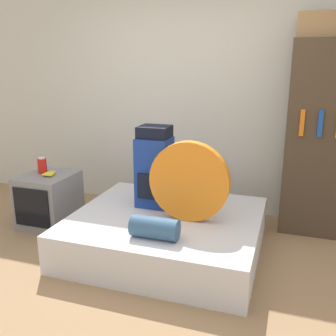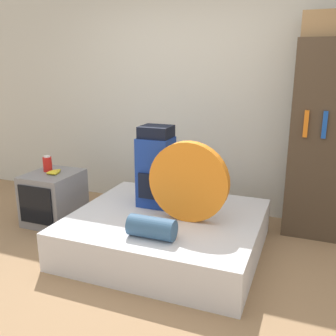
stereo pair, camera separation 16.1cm
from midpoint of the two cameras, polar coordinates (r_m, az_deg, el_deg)
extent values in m
plane|color=#997551|center=(3.14, -7.05, -17.22)|extent=(16.00, 16.00, 0.00)
cube|color=silver|center=(4.38, 2.86, 10.39)|extent=(8.00, 0.05, 2.60)
cube|color=silver|center=(3.55, -1.55, -9.76)|extent=(1.69, 1.52, 0.35)
cube|color=navy|center=(3.62, -3.35, -0.64)|extent=(0.32, 0.28, 0.67)
cube|color=black|center=(3.54, -3.37, 5.52)|extent=(0.29, 0.26, 0.11)
cube|color=black|center=(3.51, -4.27, -2.88)|extent=(0.22, 0.03, 0.24)
cylinder|color=orange|center=(3.25, 1.84, -2.09)|extent=(0.71, 0.09, 0.71)
cylinder|color=#33567A|center=(3.01, -3.60, -9.09)|extent=(0.39, 0.18, 0.18)
cube|color=gray|center=(4.28, -18.66, -4.58)|extent=(0.51, 0.58, 0.56)
cube|color=black|center=(4.06, -21.18, -5.71)|extent=(0.41, 0.02, 0.40)
cylinder|color=red|center=(4.26, -19.65, 0.31)|extent=(0.09, 0.09, 0.16)
cylinder|color=white|center=(4.24, -19.76, 1.44)|extent=(0.07, 0.07, 0.02)
ellipsoid|color=yellow|center=(4.18, -18.77, -0.76)|extent=(0.09, 0.18, 0.04)
ellipsoid|color=yellow|center=(4.17, -18.64, -0.78)|extent=(0.06, 0.18, 0.04)
ellipsoid|color=yellow|center=(4.17, -18.50, -0.80)|extent=(0.04, 0.18, 0.04)
ellipsoid|color=yellow|center=(4.16, -18.37, -0.81)|extent=(0.06, 0.18, 0.04)
ellipsoid|color=yellow|center=(4.15, -18.23, -0.83)|extent=(0.09, 0.18, 0.04)
cube|color=#473828|center=(3.99, 20.69, 3.99)|extent=(0.60, 0.40, 1.92)
cube|color=orange|center=(3.74, 18.59, 6.54)|extent=(0.04, 0.02, 0.25)
cube|color=#194CB2|center=(3.74, 21.06, 6.32)|extent=(0.04, 0.02, 0.25)
cube|color=#99754C|center=(3.96, 21.18, 19.62)|extent=(0.43, 0.28, 0.23)
camera|label=1|loc=(0.08, -91.39, -0.39)|focal=40.00mm
camera|label=2|loc=(0.08, 88.61, 0.39)|focal=40.00mm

